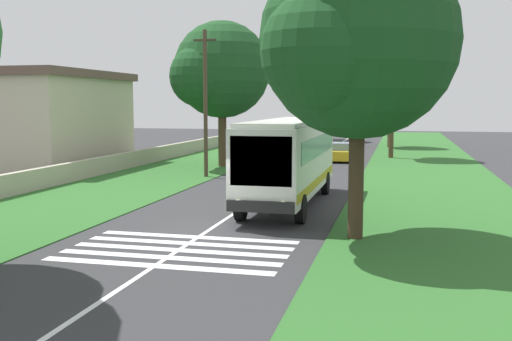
{
  "coord_description": "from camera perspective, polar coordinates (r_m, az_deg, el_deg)",
  "views": [
    {
      "loc": [
        -18.62,
        -6.47,
        4.44
      ],
      "look_at": [
        5.77,
        -0.54,
        1.6
      ],
      "focal_mm": 41.78,
      "sensor_mm": 36.0,
      "label": 1
    }
  ],
  "objects": [
    {
      "name": "trailing_car_0",
      "position": [
        46.32,
        8.04,
        1.72
      ],
      "size": [
        4.3,
        1.78,
        1.43
      ],
      "color": "gold",
      "rests_on": "ground"
    },
    {
      "name": "grass_verge_right",
      "position": [
        33.95,
        16.47,
        -1.29
      ],
      "size": [
        120.0,
        8.0,
        0.04
      ],
      "primitive_type": "cube",
      "color": "#2D6628",
      "rests_on": "ground"
    },
    {
      "name": "roadside_tree_right_0",
      "position": [
        49.64,
        12.87,
        10.23
      ],
      "size": [
        5.52,
        4.54,
        10.23
      ],
      "color": "#4C3826",
      "rests_on": "grass_verge_right"
    },
    {
      "name": "utility_pole",
      "position": [
        35.78,
        -4.87,
        6.59
      ],
      "size": [
        0.24,
        1.4,
        8.7
      ],
      "color": "#473828",
      "rests_on": "grass_verge_left"
    },
    {
      "name": "roadside_wall",
      "position": [
        42.81,
        -11.36,
        1.16
      ],
      "size": [
        70.0,
        0.4,
        1.08
      ],
      "primitive_type": "cube",
      "color": "#B2A893",
      "rests_on": "grass_verge_left"
    },
    {
      "name": "roadside_tree_left_1",
      "position": [
        72.39,
        4.25,
        9.09
      ],
      "size": [
        9.25,
        7.53,
        11.74
      ],
      "color": "#4C3826",
      "rests_on": "grass_verge_left"
    },
    {
      "name": "zebra_crossing",
      "position": [
        18.39,
        -7.43,
        -7.56
      ],
      "size": [
        4.05,
        6.8,
        0.01
      ],
      "color": "silver",
      "rests_on": "ground"
    },
    {
      "name": "trailing_car_1",
      "position": [
        55.38,
        4.81,
        2.53
      ],
      "size": [
        4.3,
        1.78,
        1.43
      ],
      "color": "navy",
      "rests_on": "ground"
    },
    {
      "name": "roadside_tree_left_2",
      "position": [
        41.92,
        -3.38,
        9.31
      ],
      "size": [
        8.2,
        6.66,
        10.04
      ],
      "color": "#4C3826",
      "rests_on": "grass_verge_left"
    },
    {
      "name": "trailing_minibus_0",
      "position": [
        63.33,
        5.9,
        3.81
      ],
      "size": [
        6.0,
        2.14,
        2.53
      ],
      "color": "teal",
      "rests_on": "ground"
    },
    {
      "name": "roadside_tree_right_2",
      "position": [
        19.62,
        9.4,
        11.79
      ],
      "size": [
        7.21,
        6.33,
        9.57
      ],
      "color": "#3D2D1E",
      "rests_on": "grass_verge_right"
    },
    {
      "name": "ground",
      "position": [
        20.2,
        -5.4,
        -6.27
      ],
      "size": [
        160.0,
        160.0,
        0.0
      ],
      "primitive_type": "plane",
      "color": "#333335"
    },
    {
      "name": "grass_verge_left",
      "position": [
        36.94,
        -9.84,
        -0.51
      ],
      "size": [
        120.0,
        8.0,
        0.04
      ],
      "primitive_type": "cube",
      "color": "#2D6628",
      "rests_on": "ground"
    },
    {
      "name": "centre_line",
      "position": [
        34.52,
        2.75,
        -0.93
      ],
      "size": [
        110.0,
        0.16,
        0.01
      ],
      "primitive_type": "cube",
      "color": "silver",
      "rests_on": "ground"
    },
    {
      "name": "roadside_tree_right_1",
      "position": [
        61.46,
        12.72,
        7.08
      ],
      "size": [
        5.56,
        4.72,
        7.73
      ],
      "color": "#3D2D1E",
      "rests_on": "grass_verge_right"
    },
    {
      "name": "coach_bus",
      "position": [
        25.94,
        3.24,
        1.37
      ],
      "size": [
        11.16,
        2.62,
        3.73
      ],
      "color": "silver",
      "rests_on": "ground"
    },
    {
      "name": "roadside_building",
      "position": [
        44.33,
        -18.94,
        4.73
      ],
      "size": [
        12.05,
        7.63,
        6.67
      ],
      "color": "beige",
      "rests_on": "ground"
    }
  ]
}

